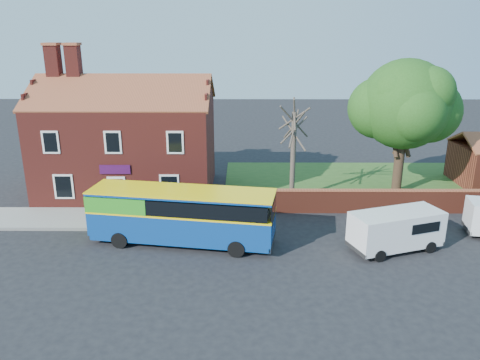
{
  "coord_description": "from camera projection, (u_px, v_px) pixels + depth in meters",
  "views": [
    {
      "loc": [
        1.34,
        -21.69,
        11.46
      ],
      "look_at": [
        1.17,
        5.0,
        2.88
      ],
      "focal_mm": 35.0,
      "sensor_mm": 36.0,
      "label": 1
    }
  ],
  "objects": [
    {
      "name": "large_tree",
      "position": [
        405.0,
        107.0,
        32.73
      ],
      "size": [
        7.93,
        6.28,
        9.68
      ],
      "color": "black",
      "rests_on": "ground"
    },
    {
      "name": "boundary_wall",
      "position": [
        421.0,
        201.0,
        30.51
      ],
      "size": [
        22.0,
        0.38,
        1.6
      ],
      "color": "maroon",
      "rests_on": "ground"
    },
    {
      "name": "grass_strip",
      "position": [
        392.0,
        184.0,
        36.46
      ],
      "size": [
        26.0,
        12.0,
        0.04
      ],
      "primitive_type": "cube",
      "color": "#426B28",
      "rests_on": "ground"
    },
    {
      "name": "bare_tree",
      "position": [
        293.0,
        152.0,
        32.09
      ],
      "size": [
        2.55,
        3.04,
        6.8
      ],
      "color": "#4C4238",
      "rests_on": "ground"
    },
    {
      "name": "kerb",
      "position": [
        104.0,
        229.0,
        28.0
      ],
      "size": [
        18.0,
        0.15,
        0.14
      ],
      "primitive_type": "cube",
      "color": "slate",
      "rests_on": "ground"
    },
    {
      "name": "pavement",
      "position": [
        112.0,
        218.0,
        29.67
      ],
      "size": [
        18.0,
        3.5,
        0.12
      ],
      "primitive_type": "cube",
      "color": "gray",
      "rests_on": "ground"
    },
    {
      "name": "shop_building",
      "position": [
        128.0,
        146.0,
        34.11
      ],
      "size": [
        12.3,
        8.13,
        10.5
      ],
      "color": "maroon",
      "rests_on": "ground"
    },
    {
      "name": "bus",
      "position": [
        176.0,
        213.0,
        25.94
      ],
      "size": [
        10.5,
        4.2,
        3.11
      ],
      "rotation": [
        0.0,
        0.0,
        -0.16
      ],
      "color": "navy",
      "rests_on": "ground"
    },
    {
      "name": "ground",
      "position": [
        217.0,
        262.0,
        24.17
      ],
      "size": [
        120.0,
        120.0,
        0.0
      ],
      "primitive_type": "plane",
      "color": "black",
      "rests_on": "ground"
    },
    {
      "name": "van_near",
      "position": [
        396.0,
        229.0,
        25.23
      ],
      "size": [
        5.35,
        3.51,
        2.18
      ],
      "rotation": [
        0.0,
        0.0,
        0.33
      ],
      "color": "white",
      "rests_on": "ground"
    }
  ]
}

